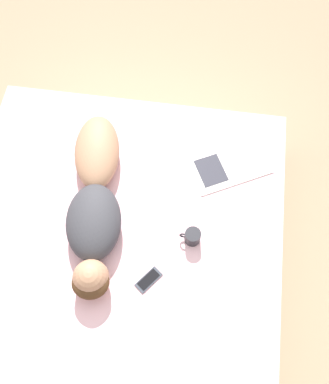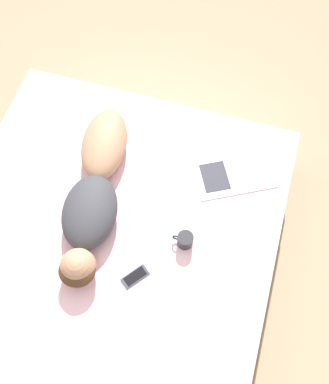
# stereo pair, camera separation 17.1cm
# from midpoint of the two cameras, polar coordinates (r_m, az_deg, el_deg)

# --- Properties ---
(ground_plane) EXTENTS (12.00, 12.00, 0.00)m
(ground_plane) POSITION_cam_midpoint_polar(r_m,az_deg,el_deg) (3.24, -6.45, -9.20)
(ground_plane) COLOR #9E8466
(bed) EXTENTS (1.99, 2.05, 0.58)m
(bed) POSITION_cam_midpoint_polar(r_m,az_deg,el_deg) (2.97, -7.02, -7.68)
(bed) COLOR beige
(bed) RESTS_ON ground_plane
(person) EXTENTS (0.45, 1.21, 0.20)m
(person) POSITION_cam_midpoint_polar(r_m,az_deg,el_deg) (2.69, -10.69, -1.60)
(person) COLOR #A37556
(person) RESTS_ON bed
(open_magazine) EXTENTS (0.57, 0.49, 0.01)m
(open_magazine) POSITION_cam_midpoint_polar(r_m,az_deg,el_deg) (2.88, 6.39, 3.29)
(open_magazine) COLOR silver
(open_magazine) RESTS_ON bed
(coffee_mug) EXTENTS (0.13, 0.09, 0.09)m
(coffee_mug) POSITION_cam_midpoint_polar(r_m,az_deg,el_deg) (2.62, 1.69, -5.80)
(coffee_mug) COLOR #232328
(coffee_mug) RESTS_ON bed
(cell_phone) EXTENTS (0.15, 0.17, 0.01)m
(cell_phone) POSITION_cam_midpoint_polar(r_m,az_deg,el_deg) (2.59, -3.96, -11.19)
(cell_phone) COLOR #333842
(cell_phone) RESTS_ON bed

